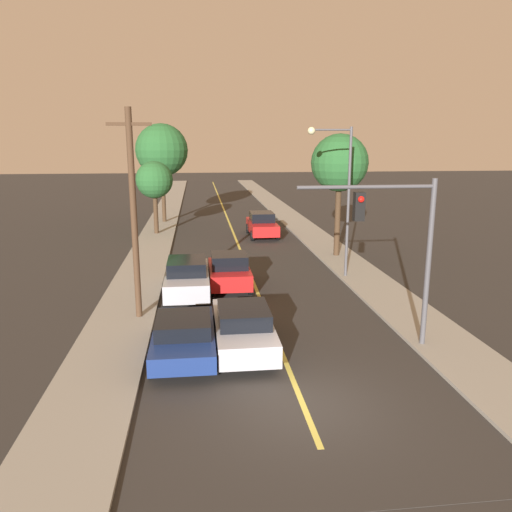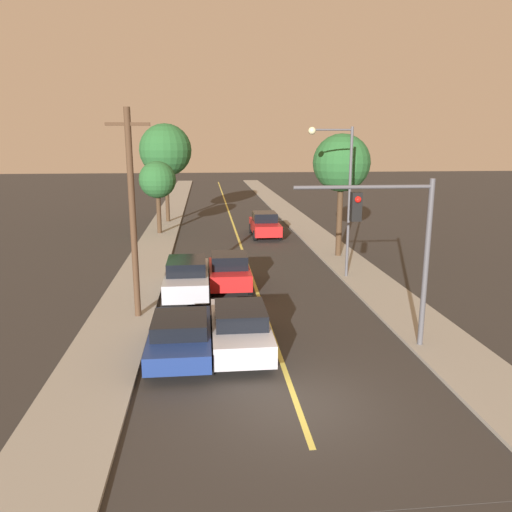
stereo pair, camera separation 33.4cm
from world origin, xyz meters
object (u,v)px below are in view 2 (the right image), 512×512
car_outer_lane_front (180,335)px  car_far_oncoming (265,224)px  streetlamp_right (340,182)px  car_near_lane_front (240,327)px  car_outer_lane_second (187,277)px  traffic_signal_mast (396,235)px  utility_pole_left (132,212)px  tree_right_near (342,164)px  tree_left_far (165,150)px  tree_left_near (157,180)px  car_near_lane_second (229,271)px

car_outer_lane_front → car_far_oncoming: (5.17, 20.44, 0.13)m
streetlamp_right → car_near_lane_front: bearing=-123.1°
car_outer_lane_front → car_far_oncoming: 21.08m
car_near_lane_front → car_outer_lane_second: size_ratio=0.96×
traffic_signal_mast → utility_pole_left: 9.58m
car_far_oncoming → tree_right_near: 9.21m
car_outer_lane_front → car_outer_lane_second: car_outer_lane_second is taller
tree_left_far → car_far_oncoming: bearing=-43.7°
car_outer_lane_second → utility_pole_left: bearing=-122.1°
tree_left_near → car_near_lane_front: bearing=-78.3°
car_near_lane_front → tree_left_near: tree_left_near is taller
tree_right_near → traffic_signal_mast: bearing=-97.8°
car_far_oncoming → streetlamp_right: size_ratio=0.65×
car_near_lane_front → car_outer_lane_front: bearing=-170.5°
car_near_lane_front → tree_right_near: bearing=62.4°
tree_left_far → tree_left_near: bearing=-92.5°
car_outer_lane_front → car_outer_lane_second: (0.00, 6.71, 0.10)m
car_near_lane_front → streetlamp_right: size_ratio=0.63×
utility_pole_left → tree_right_near: bearing=42.1°
car_near_lane_second → tree_left_near: (-4.49, 14.46, 3.18)m
car_outer_lane_second → tree_left_far: 21.63m
utility_pole_left → tree_left_far: tree_left_far is taller
car_near_lane_front → traffic_signal_mast: bearing=-4.6°
streetlamp_right → tree_left_far: (-9.73, 18.85, 1.20)m
car_outer_lane_front → utility_pole_left: bearing=115.9°
car_near_lane_front → car_outer_lane_front: (-1.94, -0.32, -0.06)m
car_outer_lane_second → utility_pole_left: (-1.84, -2.93, 3.38)m
car_near_lane_second → utility_pole_left: utility_pole_left is taller
car_outer_lane_front → tree_left_far: bearing=94.8°
car_outer_lane_second → traffic_signal_mast: 10.16m
car_outer_lane_second → car_far_oncoming: bearing=69.4°
car_near_lane_front → car_far_oncoming: bearing=80.9°
car_near_lane_front → traffic_signal_mast: 5.87m
car_near_lane_front → car_outer_lane_front: size_ratio=1.05×
car_outer_lane_front → streetlamp_right: streetlamp_right is taller
tree_right_near → utility_pole_left: bearing=-137.9°
car_near_lane_front → tree_left_far: (-4.25, 27.25, 5.25)m
car_near_lane_front → car_near_lane_second: (-0.00, 7.25, 0.03)m
car_outer_lane_front → tree_right_near: size_ratio=0.62×
car_outer_lane_second → traffic_signal_mast: traffic_signal_mast is taller
tree_left_far → utility_pole_left: bearing=-88.9°
car_near_lane_front → car_far_oncoming: 20.37m
car_far_oncoming → utility_pole_left: bearing=67.2°
car_near_lane_second → streetlamp_right: (5.49, 1.16, 4.02)m
utility_pole_left → car_far_oncoming: bearing=67.2°
car_far_oncoming → utility_pole_left: 18.38m
tree_left_near → streetlamp_right: bearing=-53.1°
car_outer_lane_front → utility_pole_left: utility_pole_left is taller
car_near_lane_front → tree_right_near: tree_right_near is taller
car_near_lane_second → streetlamp_right: 6.90m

